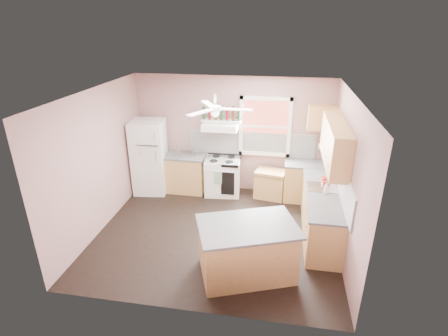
% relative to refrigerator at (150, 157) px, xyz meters
% --- Properties ---
extents(floor, '(4.50, 4.50, 0.00)m').
position_rel_refrigerator_xyz_m(floor, '(1.87, -1.54, -0.87)').
color(floor, black).
rests_on(floor, ground).
extents(ceiling, '(4.50, 4.50, 0.00)m').
position_rel_refrigerator_xyz_m(ceiling, '(1.87, -1.54, 1.83)').
color(ceiling, white).
rests_on(ceiling, ground).
extents(wall_back, '(4.50, 0.05, 2.70)m').
position_rel_refrigerator_xyz_m(wall_back, '(1.87, 0.49, 0.48)').
color(wall_back, '#8E6866').
rests_on(wall_back, ground).
extents(wall_right, '(0.05, 4.00, 2.70)m').
position_rel_refrigerator_xyz_m(wall_right, '(4.15, -1.54, 0.48)').
color(wall_right, '#8E6866').
rests_on(wall_right, ground).
extents(wall_left, '(0.05, 4.00, 2.70)m').
position_rel_refrigerator_xyz_m(wall_left, '(-0.40, -1.54, 0.48)').
color(wall_left, '#8E6866').
rests_on(wall_left, ground).
extents(backsplash_back, '(2.90, 0.03, 0.55)m').
position_rel_refrigerator_xyz_m(backsplash_back, '(2.32, 0.45, 0.31)').
color(backsplash_back, white).
rests_on(backsplash_back, wall_back).
extents(backsplash_right, '(0.03, 2.60, 0.55)m').
position_rel_refrigerator_xyz_m(backsplash_right, '(4.11, -1.24, 0.31)').
color(backsplash_right, white).
rests_on(backsplash_right, wall_right).
extents(window_view, '(1.00, 0.02, 1.20)m').
position_rel_refrigerator_xyz_m(window_view, '(2.62, 0.44, 0.73)').
color(window_view, brown).
rests_on(window_view, wall_back).
extents(window_frame, '(1.16, 0.07, 1.36)m').
position_rel_refrigerator_xyz_m(window_frame, '(2.62, 0.42, 0.73)').
color(window_frame, white).
rests_on(window_frame, wall_back).
extents(refrigerator, '(0.81, 0.80, 1.73)m').
position_rel_refrigerator_xyz_m(refrigerator, '(0.00, 0.00, 0.00)').
color(refrigerator, white).
rests_on(refrigerator, floor).
extents(base_cabinet_left, '(0.90, 0.60, 0.86)m').
position_rel_refrigerator_xyz_m(base_cabinet_left, '(0.81, 0.16, -0.44)').
color(base_cabinet_left, '#A97E46').
rests_on(base_cabinet_left, floor).
extents(counter_left, '(0.92, 0.62, 0.04)m').
position_rel_refrigerator_xyz_m(counter_left, '(0.81, 0.16, 0.01)').
color(counter_left, '#4D4D50').
rests_on(counter_left, base_cabinet_left).
extents(toaster, '(0.29, 0.18, 0.18)m').
position_rel_refrigerator_xyz_m(toaster, '(0.89, 0.11, 0.12)').
color(toaster, silver).
rests_on(toaster, counter_left).
extents(stove, '(0.86, 0.71, 0.86)m').
position_rel_refrigerator_xyz_m(stove, '(1.70, 0.15, -0.44)').
color(stove, white).
rests_on(stove, floor).
extents(range_hood, '(0.78, 0.50, 0.14)m').
position_rel_refrigerator_xyz_m(range_hood, '(1.64, 0.21, 0.75)').
color(range_hood, white).
rests_on(range_hood, wall_back).
extents(bottle_shelf, '(0.90, 0.26, 0.03)m').
position_rel_refrigerator_xyz_m(bottle_shelf, '(1.64, 0.33, 0.85)').
color(bottle_shelf, white).
rests_on(bottle_shelf, range_hood).
extents(cart, '(0.73, 0.55, 0.66)m').
position_rel_refrigerator_xyz_m(cart, '(2.81, 0.13, -0.53)').
color(cart, '#A97E46').
rests_on(cart, floor).
extents(base_cabinet_corner, '(1.00, 0.60, 0.86)m').
position_rel_refrigerator_xyz_m(base_cabinet_corner, '(3.62, 0.16, -0.44)').
color(base_cabinet_corner, '#A97E46').
rests_on(base_cabinet_corner, floor).
extents(base_cabinet_right, '(0.60, 2.20, 0.86)m').
position_rel_refrigerator_xyz_m(base_cabinet_right, '(3.82, -1.24, -0.44)').
color(base_cabinet_right, '#A97E46').
rests_on(base_cabinet_right, floor).
extents(counter_corner, '(1.02, 0.62, 0.04)m').
position_rel_refrigerator_xyz_m(counter_corner, '(3.62, 0.16, 0.01)').
color(counter_corner, '#4D4D50').
rests_on(counter_corner, base_cabinet_corner).
extents(counter_right, '(0.62, 2.22, 0.04)m').
position_rel_refrigerator_xyz_m(counter_right, '(3.81, -1.24, 0.01)').
color(counter_right, '#4D4D50').
rests_on(counter_right, base_cabinet_right).
extents(sink, '(0.55, 0.45, 0.03)m').
position_rel_refrigerator_xyz_m(sink, '(3.81, -1.04, 0.03)').
color(sink, silver).
rests_on(sink, counter_right).
extents(faucet, '(0.03, 0.03, 0.14)m').
position_rel_refrigerator_xyz_m(faucet, '(3.97, -1.04, 0.10)').
color(faucet, silver).
rests_on(faucet, sink).
extents(upper_cabinet_right, '(0.33, 1.80, 0.76)m').
position_rel_refrigerator_xyz_m(upper_cabinet_right, '(3.95, -1.04, 0.91)').
color(upper_cabinet_right, '#A97E46').
rests_on(upper_cabinet_right, wall_right).
extents(upper_cabinet_corner, '(0.60, 0.33, 0.52)m').
position_rel_refrigerator_xyz_m(upper_cabinet_corner, '(3.82, 0.29, 1.03)').
color(upper_cabinet_corner, '#A97E46').
rests_on(upper_cabinet_corner, wall_back).
extents(paper_towel, '(0.26, 0.12, 0.12)m').
position_rel_refrigerator_xyz_m(paper_towel, '(3.94, 0.32, 0.38)').
color(paper_towel, white).
rests_on(paper_towel, wall_back).
extents(island, '(1.66, 1.35, 0.86)m').
position_rel_refrigerator_xyz_m(island, '(2.58, -2.59, -0.44)').
color(island, '#A97E46').
rests_on(island, floor).
extents(island_top, '(1.77, 1.46, 0.04)m').
position_rel_refrigerator_xyz_m(island_top, '(2.58, -2.59, 0.01)').
color(island_top, '#4D4D50').
rests_on(island_top, island).
extents(ceiling_fan_hub, '(0.20, 0.20, 0.08)m').
position_rel_refrigerator_xyz_m(ceiling_fan_hub, '(1.87, -1.54, 1.58)').
color(ceiling_fan_hub, white).
rests_on(ceiling_fan_hub, ceiling).
extents(soap_bottle, '(0.11, 0.11, 0.21)m').
position_rel_refrigerator_xyz_m(soap_bottle, '(3.86, -1.28, 0.14)').
color(soap_bottle, silver).
rests_on(soap_bottle, counter_right).
extents(red_caddy, '(0.19, 0.14, 0.10)m').
position_rel_refrigerator_xyz_m(red_caddy, '(3.93, -0.79, 0.08)').
color(red_caddy, '#B0190F').
rests_on(red_caddy, counter_right).
extents(wine_bottles, '(0.86, 0.06, 0.31)m').
position_rel_refrigerator_xyz_m(wine_bottles, '(1.64, 0.33, 1.01)').
color(wine_bottles, '#143819').
rests_on(wine_bottles, bottle_shelf).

